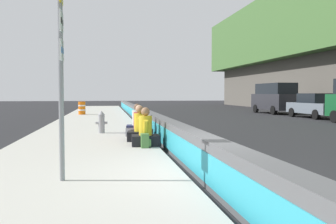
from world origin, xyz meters
name	(u,v)px	position (x,y,z in m)	size (l,w,h in m)	color
ground_plane	(210,182)	(0.00, 0.00, 0.00)	(160.00, 160.00, 0.00)	#232326
sidewalk_strip	(67,184)	(0.00, 2.65, 0.07)	(80.00, 4.40, 0.14)	#B5B2A8
jersey_barrier	(210,160)	(0.00, 0.00, 0.42)	(76.00, 0.45, 0.85)	#545456
route_sign_post	(61,62)	(-0.01, 2.72, 2.23)	(0.44, 0.09, 3.60)	gray
fire_hydrant	(102,122)	(7.85, 2.15, 0.59)	(0.26, 0.46, 0.88)	gray
seated_person_foreground	(145,134)	(4.12, 0.80, 0.50)	(0.74, 0.85, 1.14)	black
seated_person_middle	(140,130)	(5.25, 0.86, 0.50)	(0.80, 0.91, 1.15)	black
seated_person_rear	(139,127)	(6.25, 0.80, 0.50)	(0.84, 0.94, 1.14)	#424247
seated_person_far	(137,124)	(7.60, 0.76, 0.50)	(0.79, 0.90, 1.15)	#23284C
backpack	(145,141)	(3.71, 0.86, 0.33)	(0.32, 0.28, 0.40)	#4C7A3D
construction_barrel	(82,108)	(21.08, 3.77, 0.62)	(0.54, 0.54, 0.95)	orange
parked_car_fourth	(315,106)	(16.46, -12.28, 0.86)	(4.56, 2.08, 1.71)	slate
parked_car_midline	(275,98)	(22.24, -12.12, 1.35)	(5.16, 2.23, 2.56)	#28282D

